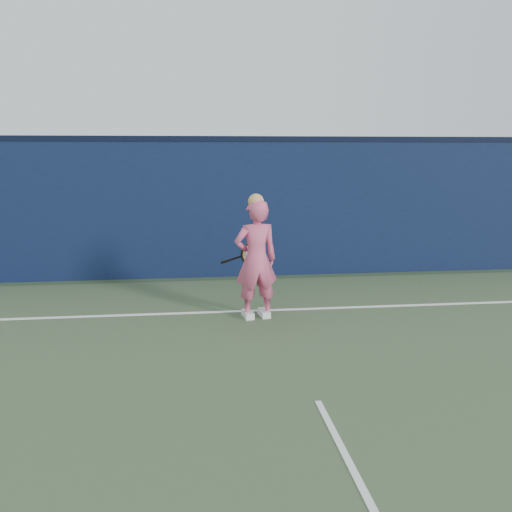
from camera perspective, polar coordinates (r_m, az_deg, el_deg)
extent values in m
plane|color=#2A4228|center=(4.48, 9.65, -20.54)|extent=(80.00, 80.00, 0.00)
cube|color=#0B1633|center=(10.27, -0.37, 4.94)|extent=(24.00, 0.40, 2.50)
cube|color=black|center=(10.22, -0.38, 12.21)|extent=(24.00, 0.42, 0.10)
imported|color=#D6537A|center=(7.56, 0.00, -0.39)|extent=(0.67, 0.50, 1.68)
sphere|color=tan|center=(7.44, 0.00, 5.74)|extent=(0.22, 0.22, 0.22)
cube|color=white|center=(7.79, 0.85, -6.05)|extent=(0.16, 0.30, 0.10)
cube|color=white|center=(7.73, -0.86, -6.19)|extent=(0.16, 0.30, 0.10)
torus|color=black|center=(7.96, -0.57, 0.21)|extent=(0.32, 0.15, 0.32)
torus|color=gold|center=(7.96, -0.57, 0.21)|extent=(0.26, 0.12, 0.27)
cylinder|color=beige|center=(7.96, -0.57, 0.21)|extent=(0.26, 0.11, 0.26)
cylinder|color=black|center=(7.96, -2.31, -0.27)|extent=(0.30, 0.07, 0.11)
cylinder|color=black|center=(7.96, -3.29, -0.58)|extent=(0.14, 0.06, 0.07)
cube|color=white|center=(8.08, 1.64, -5.71)|extent=(11.00, 0.08, 0.01)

